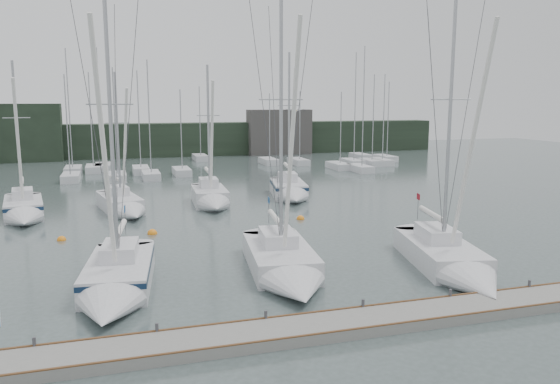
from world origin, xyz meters
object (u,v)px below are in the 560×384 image
(sailboat_mid_d, at_px, (290,191))
(buoy_a, at_px, (152,234))
(sailboat_mid_a, at_px, (24,211))
(buoy_b, at_px, (300,219))
(sailboat_mid_c, at_px, (212,199))
(buoy_c, at_px, (62,240))
(sailboat_near_left, at_px, (115,285))
(sailboat_near_right, at_px, (455,265))
(sailboat_mid_b, at_px, (125,207))
(sailboat_near_center, at_px, (287,270))

(sailboat_mid_d, height_order, buoy_a, sailboat_mid_d)
(sailboat_mid_a, height_order, buoy_b, sailboat_mid_a)
(sailboat_mid_a, xyz_separation_m, sailboat_mid_c, (13.71, 0.75, 0.01))
(sailboat_mid_c, bearing_deg, buoy_c, -140.56)
(sailboat_near_left, xyz_separation_m, sailboat_near_right, (15.86, -1.73, -0.04))
(sailboat_near_left, distance_m, buoy_b, 18.03)
(sailboat_near_right, xyz_separation_m, sailboat_mid_b, (-15.08, 19.93, 0.01))
(sailboat_mid_a, bearing_deg, buoy_a, -47.80)
(sailboat_mid_a, height_order, sailboat_mid_c, sailboat_mid_a)
(sailboat_mid_a, distance_m, buoy_b, 19.88)
(buoy_b, distance_m, buoy_c, 16.04)
(sailboat_mid_a, distance_m, sailboat_mid_c, 13.73)
(sailboat_mid_d, height_order, buoy_b, sailboat_mid_d)
(sailboat_near_center, height_order, sailboat_near_right, same)
(sailboat_near_left, distance_m, sailboat_mid_b, 18.21)
(sailboat_mid_b, bearing_deg, sailboat_mid_c, -4.43)
(sailboat_near_left, xyz_separation_m, sailboat_mid_d, (14.74, 20.71, 0.06))
(sailboat_mid_b, bearing_deg, buoy_c, -131.05)
(sailboat_near_center, relative_size, sailboat_mid_b, 1.28)
(sailboat_near_center, height_order, buoy_c, sailboat_near_center)
(buoy_c, bearing_deg, buoy_b, 4.94)
(sailboat_near_left, relative_size, buoy_b, 24.62)
(sailboat_mid_a, distance_m, sailboat_mid_b, 6.96)
(sailboat_mid_b, bearing_deg, sailboat_near_center, -80.70)
(sailboat_near_left, height_order, buoy_c, sailboat_near_left)
(sailboat_mid_a, relative_size, buoy_a, 19.09)
(sailboat_mid_c, bearing_deg, buoy_a, -120.65)
(sailboat_mid_b, bearing_deg, sailboat_mid_a, 167.20)
(sailboat_near_left, relative_size, sailboat_mid_a, 1.16)
(sailboat_near_center, xyz_separation_m, sailboat_mid_d, (6.93, 20.73, 0.11))
(buoy_c, bearing_deg, sailboat_near_left, -74.54)
(sailboat_mid_b, relative_size, sailboat_mid_c, 0.94)
(sailboat_mid_d, bearing_deg, buoy_a, -132.20)
(sailboat_near_right, bearing_deg, sailboat_mid_b, 139.72)
(sailboat_mid_b, xyz_separation_m, sailboat_mid_d, (13.95, 2.52, 0.09))
(sailboat_near_right, xyz_separation_m, buoy_b, (-3.00, 14.35, -0.54))
(sailboat_mid_c, distance_m, buoy_c, 13.23)
(sailboat_near_center, bearing_deg, buoy_b, 75.20)
(sailboat_near_right, bearing_deg, buoy_a, 148.75)
(sailboat_mid_b, bearing_deg, buoy_a, -89.24)
(buoy_b, bearing_deg, sailboat_mid_a, 163.35)
(sailboat_mid_a, xyz_separation_m, sailboat_mid_d, (20.92, 2.39, 0.03))
(sailboat_near_left, bearing_deg, sailboat_mid_c, 75.37)
(sailboat_near_center, xyz_separation_m, buoy_a, (-5.49, 11.29, -0.53))
(sailboat_mid_c, xyz_separation_m, buoy_b, (5.33, -6.45, -0.63))
(sailboat_mid_d, bearing_deg, buoy_c, -141.49)
(sailboat_near_left, distance_m, buoy_a, 11.53)
(sailboat_near_right, relative_size, sailboat_mid_c, 1.20)
(buoy_b, bearing_deg, sailboat_mid_d, 76.96)
(sailboat_mid_a, height_order, buoy_c, sailboat_mid_a)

